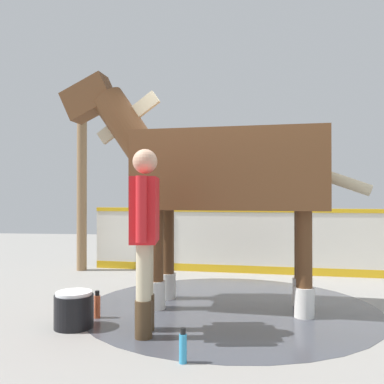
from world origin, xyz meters
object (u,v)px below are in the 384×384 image
Objects in this scene: horse at (218,174)px; wash_bucket at (74,310)px; bottle_shampoo at (183,347)px; bottle_spray at (97,305)px; handler at (145,228)px.

wash_bucket is at bearing 40.00° from horse.
wash_bucket is (1.28, 0.88, -1.29)m from horse.
bottle_spray is (0.99, -1.02, 0.01)m from bottle_shampoo.
bottle_spray is at bearing -109.69° from wash_bucket.
bottle_spray is at bearing 31.31° from horse.
bottle_spray is at bearing 137.26° from handler.
horse is 1.86m from bottle_spray.
handler reaches higher than bottle_spray.
handler is at bearing 143.77° from bottle_spray.
wash_bucket is 0.34m from bottle_spray.
bottle_shampoo is at bearing 147.48° from wash_bucket.
horse is at bearing -96.32° from bottle_shampoo.
horse reaches higher than bottle_spray.
horse is 2.08m from bottle_shampoo.
bottle_spray is at bearing -45.80° from bottle_shampoo.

